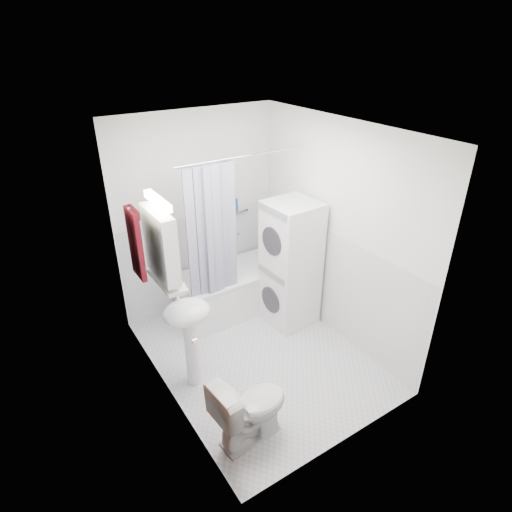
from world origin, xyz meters
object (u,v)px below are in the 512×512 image
sink (188,325)px  washer_dryer (290,265)px  toilet (250,408)px  bathtub (237,287)px

sink → washer_dryer: (1.43, 0.33, 0.05)m
toilet → washer_dryer: bearing=-52.2°
sink → toilet: bearing=-81.0°
toilet → sink: bearing=4.2°
washer_dryer → toilet: bearing=-139.9°
bathtub → washer_dryer: bearing=-54.5°
bathtub → toilet: 1.96m
bathtub → sink: size_ratio=1.36×
washer_dryer → toilet: (-1.30, -1.19, -0.42)m
bathtub → sink: (-1.04, -0.89, 0.40)m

